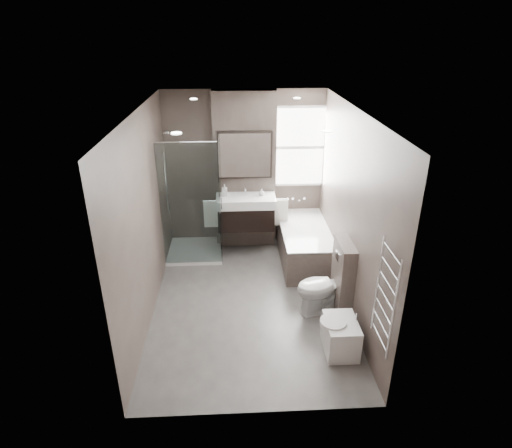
{
  "coord_description": "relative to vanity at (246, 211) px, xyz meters",
  "views": [
    {
      "loc": [
        -0.17,
        -4.95,
        3.49
      ],
      "look_at": [
        0.1,
        0.15,
        1.11
      ],
      "focal_mm": 30.0,
      "sensor_mm": 36.0,
      "label": 1
    }
  ],
  "objects": [
    {
      "name": "towel_left",
      "position": [
        -0.56,
        -0.02,
        -0.02
      ],
      "size": [
        0.24,
        0.06,
        0.44
      ],
      "primitive_type": "cube",
      "color": "silver",
      "rests_on": "vanity_pier"
    },
    {
      "name": "cistern_box",
      "position": [
        1.21,
        -1.68,
        -0.24
      ],
      "size": [
        0.19,
        0.55,
        1.0
      ],
      "color": "#50453F",
      "rests_on": "ground"
    },
    {
      "name": "vanity_pier",
      "position": [
        0.0,
        0.35,
        0.56
      ],
      "size": [
        1.0,
        0.25,
        2.6
      ],
      "primitive_type": "cube",
      "color": "#50453F",
      "rests_on": "ground"
    },
    {
      "name": "towel_right",
      "position": [
        0.56,
        -0.02,
        -0.02
      ],
      "size": [
        0.24,
        0.06,
        0.44
      ],
      "primitive_type": "cube",
      "color": "silver",
      "rests_on": "vanity_pier"
    },
    {
      "name": "shower_enclosure",
      "position": [
        -0.75,
        -0.08,
        -0.25
      ],
      "size": [
        0.9,
        0.9,
        2.0
      ],
      "color": "white",
      "rests_on": "ground"
    },
    {
      "name": "bathtub",
      "position": [
        0.92,
        -0.33,
        -0.43
      ],
      "size": [
        0.75,
        1.6,
        0.57
      ],
      "color": "#50453F",
      "rests_on": "ground"
    },
    {
      "name": "soap_bottle_a",
      "position": [
        -0.34,
        0.07,
        0.35
      ],
      "size": [
        0.08,
        0.09,
        0.19
      ],
      "primitive_type": "imported",
      "color": "white",
      "rests_on": "vanity"
    },
    {
      "name": "toilet",
      "position": [
        0.97,
        -1.69,
        -0.37
      ],
      "size": [
        0.8,
        0.56,
        0.74
      ],
      "primitive_type": "imported",
      "rotation": [
        0.0,
        0.0,
        -1.36
      ],
      "color": "white",
      "rests_on": "ground"
    },
    {
      "name": "bidet",
      "position": [
        1.01,
        -2.47,
        -0.53
      ],
      "size": [
        0.44,
        0.51,
        0.53
      ],
      "color": "white",
      "rests_on": "ground"
    },
    {
      "name": "towel_radiator",
      "position": [
        1.25,
        -3.03,
        0.38
      ],
      "size": [
        0.03,
        0.49,
        1.1
      ],
      "color": "silver",
      "rests_on": "room"
    },
    {
      "name": "soap_bottle_b",
      "position": [
        0.26,
        0.04,
        0.32
      ],
      "size": [
        0.09,
        0.09,
        0.12
      ],
      "primitive_type": "imported",
      "color": "white",
      "rests_on": "vanity"
    },
    {
      "name": "mirror_cabinet",
      "position": [
        0.0,
        0.19,
        0.89
      ],
      "size": [
        0.86,
        0.08,
        0.76
      ],
      "color": "black",
      "rests_on": "vanity_pier"
    },
    {
      "name": "window",
      "position": [
        0.9,
        0.45,
        0.93
      ],
      "size": [
        0.98,
        0.06,
        1.33
      ],
      "color": "white",
      "rests_on": "room"
    },
    {
      "name": "vanity",
      "position": [
        0.0,
        0.0,
        0.0
      ],
      "size": [
        0.95,
        0.47,
        0.66
      ],
      "color": "black",
      "rests_on": "vanity_pier"
    },
    {
      "name": "room",
      "position": [
        0.0,
        -1.43,
        0.56
      ],
      "size": [
        2.7,
        3.9,
        2.7
      ],
      "color": "#56524F",
      "rests_on": "ground"
    }
  ]
}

